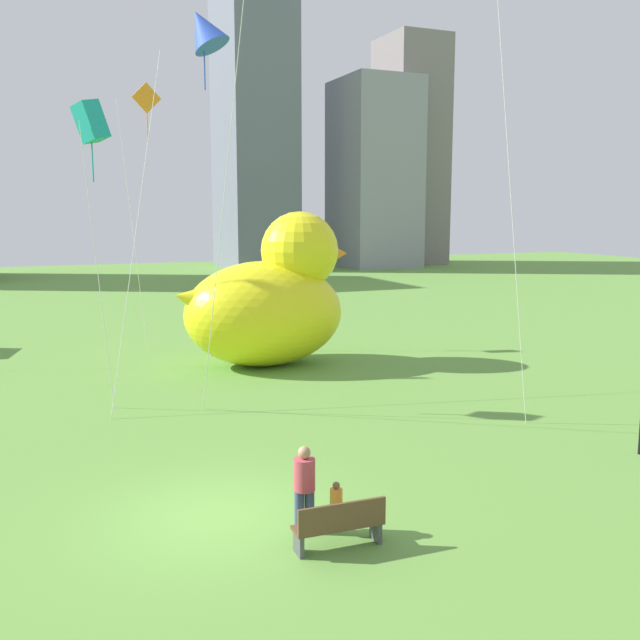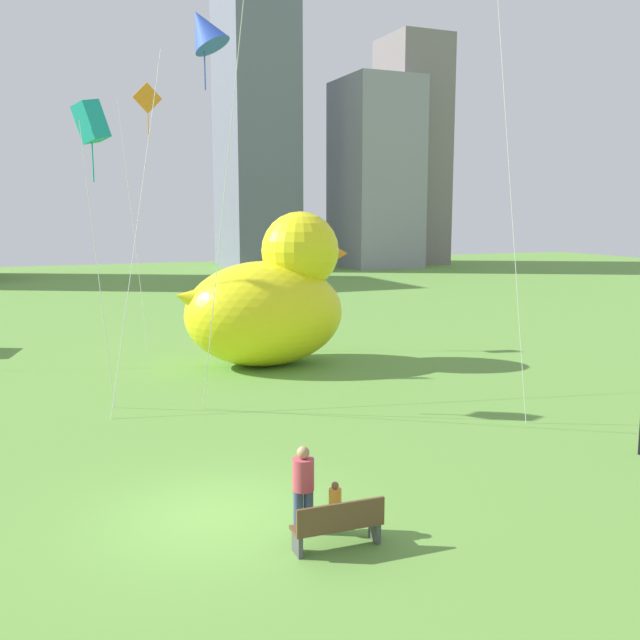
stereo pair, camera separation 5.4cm
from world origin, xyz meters
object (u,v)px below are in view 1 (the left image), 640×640
park_bench (340,524)px  kite_teal (91,123)px  kite_blue (203,29)px  kite_orange (145,109)px  person_child (336,504)px  person_adult (304,485)px  giant_inflatable_duck (270,300)px

park_bench → kite_teal: size_ratio=0.18×
kite_blue → park_bench: bearing=-92.2°
kite_orange → kite_blue: size_ratio=0.95×
person_child → kite_blue: bearing=89.0°
kite_orange → kite_blue: bearing=-90.0°
kite_teal → kite_blue: bearing=-15.2°
person_adult → kite_orange: kite_orange is taller
park_bench → kite_teal: kite_teal is taller
person_child → giant_inflatable_duck: bearing=75.6°
park_bench → kite_orange: 22.79m
park_bench → kite_teal: 14.03m
giant_inflatable_duck → kite_teal: (-6.63, -3.67, 5.87)m
giant_inflatable_duck → kite_blue: size_ratio=0.60×
person_adult → kite_orange: bearing=88.0°
person_child → giant_inflatable_duck: 14.85m
kite_teal → kite_orange: bearing=71.4°
park_bench → giant_inflatable_duck: giant_inflatable_duck is taller
giant_inflatable_duck → kite_orange: (-3.49, 5.71, 7.63)m
park_bench → person_child: size_ratio=1.71×
park_bench → person_child: 0.72m
person_adult → giant_inflatable_duck: bearing=73.4°
park_bench → kite_orange: bearing=88.9°
park_bench → person_adult: bearing=108.4°
person_adult → kite_teal: bearing=103.3°
giant_inflatable_duck → park_bench: bearing=-104.6°
person_adult → giant_inflatable_duck: size_ratio=0.23×
person_adult → kite_blue: size_ratio=0.14×
park_bench → person_adult: person_adult is taller
kite_teal → giant_inflatable_duck: bearing=29.0°
park_bench → giant_inflatable_duck: 15.56m
person_child → kite_orange: size_ratio=0.09×
kite_blue → person_adult: bearing=-94.2°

